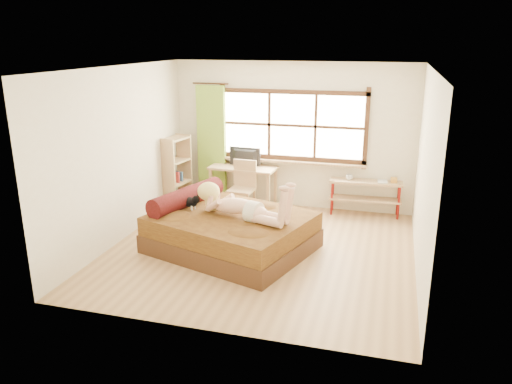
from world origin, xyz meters
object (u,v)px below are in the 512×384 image
(pipe_shelf, at_px, (366,190))
(woman, at_px, (240,196))
(desk, at_px, (243,172))
(chair, at_px, (243,184))
(kitten, at_px, (189,201))
(bookshelf, at_px, (176,172))
(bed, at_px, (229,230))

(pipe_shelf, bearing_deg, woman, -130.94)
(desk, height_order, chair, chair)
(woman, height_order, pipe_shelf, woman)
(desk, bearing_deg, woman, -70.70)
(woman, bearing_deg, kitten, -172.13)
(kitten, xyz_separation_m, pipe_shelf, (2.57, 2.04, -0.22))
(chair, bearing_deg, bookshelf, -177.28)
(bed, height_order, bookshelf, bookshelf)
(kitten, distance_m, desk, 1.94)
(kitten, bearing_deg, woman, 7.87)
(woman, height_order, kitten, woman)
(bed, xyz_separation_m, desk, (-0.37, 2.00, 0.37))
(desk, relative_size, chair, 1.31)
(woman, relative_size, chair, 1.59)
(kitten, bearing_deg, bed, 10.54)
(desk, distance_m, chair, 0.40)
(bed, distance_m, kitten, 0.78)
(bed, height_order, kitten, bed)
(chair, height_order, pipe_shelf, chair)
(bookshelf, bearing_deg, desk, 26.37)
(woman, xyz_separation_m, chair, (-0.47, 1.71, -0.34))
(bed, height_order, chair, chair)
(woman, relative_size, desk, 1.21)
(bed, height_order, woman, woman)
(kitten, xyz_separation_m, desk, (0.29, 1.92, -0.01))
(woman, xyz_separation_m, bookshelf, (-1.79, 1.73, -0.20))
(bookshelf, bearing_deg, kitten, -48.87)
(woman, distance_m, chair, 1.80)
(kitten, bearing_deg, chair, 93.30)
(kitten, bearing_deg, pipe_shelf, 56.03)
(chair, bearing_deg, bed, -76.98)
(desk, height_order, pipe_shelf, desk)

